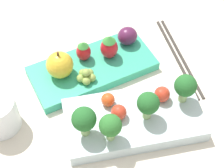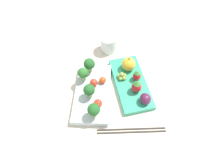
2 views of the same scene
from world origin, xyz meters
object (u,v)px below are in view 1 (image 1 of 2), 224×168
(broccoli_floret_0, at_px, (84,120))
(strawberry_0, at_px, (83,51))
(plum, at_px, (127,36))
(strawberry_1, at_px, (109,47))
(broccoli_floret_3, at_px, (185,86))
(cherry_tomato_0, at_px, (119,112))
(cherry_tomato_2, at_px, (108,100))
(broccoli_floret_2, at_px, (110,126))
(bento_box_savoury, at_px, (134,120))
(broccoli_floret_1, at_px, (148,104))
(chopsticks_pair, at_px, (179,57))
(apple, at_px, (60,65))
(grape_cluster, at_px, (86,76))
(cherry_tomato_1, at_px, (162,94))
(bento_box_fruit, at_px, (93,68))

(broccoli_floret_0, relative_size, strawberry_0, 1.40)
(plum, bearing_deg, strawberry_1, 24.17)
(broccoli_floret_3, relative_size, strawberry_0, 1.36)
(cherry_tomato_0, distance_m, cherry_tomato_2, 0.03)
(broccoli_floret_2, relative_size, cherry_tomato_2, 2.35)
(strawberry_1, bearing_deg, broccoli_floret_2, 69.69)
(bento_box_savoury, height_order, plum, plum)
(broccoli_floret_1, bearing_deg, strawberry_0, -72.05)
(broccoli_floret_1, xyz_separation_m, chopsticks_pair, (-0.12, -0.12, -0.06))
(broccoli_floret_1, distance_m, apple, 0.18)
(broccoli_floret_3, height_order, cherry_tomato_0, broccoli_floret_3)
(cherry_tomato_2, bearing_deg, grape_cluster, -77.49)
(broccoli_floret_2, bearing_deg, cherry_tomato_0, -129.95)
(bento_box_savoury, relative_size, cherry_tomato_1, 9.06)
(broccoli_floret_0, height_order, grape_cluster, broccoli_floret_0)
(broccoli_floret_1, distance_m, plum, 0.18)
(cherry_tomato_2, xyz_separation_m, strawberry_0, (0.00, -0.12, 0.00))
(plum, bearing_deg, broccoli_floret_0, 49.57)
(bento_box_fruit, bearing_deg, cherry_tomato_0, 90.56)
(broccoli_floret_3, xyz_separation_m, apple, (0.17, -0.13, -0.02))
(broccoli_floret_3, distance_m, strawberry_0, 0.20)
(broccoli_floret_1, relative_size, strawberry_1, 1.11)
(cherry_tomato_0, height_order, strawberry_1, strawberry_1)
(broccoli_floret_3, height_order, cherry_tomato_1, broccoli_floret_3)
(cherry_tomato_0, relative_size, apple, 0.45)
(broccoli_floret_2, distance_m, apple, 0.16)
(apple, bearing_deg, cherry_tomato_1, 139.43)
(bento_box_savoury, height_order, cherry_tomato_2, cherry_tomato_2)
(broccoli_floret_3, bearing_deg, cherry_tomato_2, -17.22)
(strawberry_1, distance_m, plum, 0.05)
(bento_box_savoury, relative_size, strawberry_1, 4.85)
(broccoli_floret_1, relative_size, apple, 0.97)
(strawberry_1, relative_size, plum, 1.31)
(cherry_tomato_1, xyz_separation_m, plum, (-0.00, -0.15, -0.00))
(broccoli_floret_3, relative_size, cherry_tomato_2, 2.48)
(bento_box_savoury, distance_m, grape_cluster, 0.12)
(broccoli_floret_1, height_order, broccoli_floret_2, broccoli_floret_1)
(broccoli_floret_0, distance_m, apple, 0.14)
(broccoli_floret_1, xyz_separation_m, strawberry_0, (0.05, -0.16, -0.02))
(cherry_tomato_0, xyz_separation_m, chopsticks_pair, (-0.17, -0.10, -0.04))
(bento_box_savoury, bearing_deg, grape_cluster, -66.29)
(bento_box_savoury, height_order, grape_cluster, grape_cluster)
(strawberry_0, distance_m, strawberry_1, 0.05)
(broccoli_floret_1, xyz_separation_m, broccoli_floret_3, (-0.07, -0.01, 0.00))
(apple, relative_size, strawberry_1, 1.14)
(bento_box_savoury, bearing_deg, broccoli_floret_1, 155.19)
(cherry_tomato_0, distance_m, plum, 0.18)
(bento_box_savoury, bearing_deg, chopsticks_pair, -143.13)
(cherry_tomato_2, height_order, chopsticks_pair, cherry_tomato_2)
(cherry_tomato_0, xyz_separation_m, plum, (-0.08, -0.16, -0.00))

